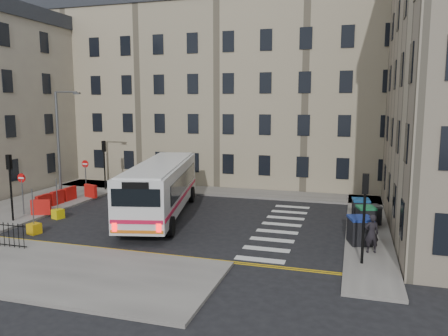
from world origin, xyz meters
The scene contains 22 objects.
ground centered at (0.00, 0.00, 0.00)m, with size 120.00×120.00×0.00m, color black.
pavement_north centered at (-6.00, 8.60, 0.07)m, with size 36.00×3.20×0.15m, color slate.
pavement_east centered at (9.00, 4.00, 0.07)m, with size 2.40×26.00×0.15m, color slate.
pavement_west centered at (-14.00, 1.00, 0.07)m, with size 6.00×22.00×0.15m, color slate.
pavement_sw centered at (-7.00, -10.00, 0.07)m, with size 20.00×6.00×0.15m, color slate.
terrace_north centered at (-7.00, 15.50, 8.62)m, with size 38.30×10.80×17.20m.
traffic_light_east centered at (8.60, -5.50, 2.87)m, with size 0.28×0.22×4.10m.
traffic_light_nw centered at (-12.00, 6.50, 2.87)m, with size 0.28×0.22×4.10m.
traffic_light_sw centered at (-12.00, -4.00, 2.87)m, with size 0.28×0.22×4.10m.
streetlamp centered at (-13.00, 2.00, 4.34)m, with size 0.50×0.22×8.14m.
no_entry_north centered at (-12.50, 4.50, 2.08)m, with size 0.60×0.08×3.00m.
no_entry_south centered at (-12.50, -2.50, 2.08)m, with size 0.60×0.08×3.00m.
roadworks_barriers centered at (-11.84, 0.50, 0.65)m, with size 1.66×6.26×1.00m.
bus centered at (-3.90, 0.19, 1.99)m, with size 5.73×12.98×3.45m.
wheelie_bin_a centered at (8.52, -2.56, 0.86)m, with size 1.40×1.51×1.40m.
wheelie_bin_b centered at (8.67, -1.68, 0.74)m, with size 1.17×1.26×1.17m.
wheelie_bin_c centered at (8.87, 0.70, 0.77)m, with size 1.22×1.33×1.23m.
wheelie_bin_d centered at (9.25, 1.64, 0.72)m, with size 1.15×1.24×1.13m.
wheelie_bin_e centered at (8.61, 2.47, 0.80)m, with size 1.15×1.28×1.29m.
pedestrian centered at (9.04, -3.85, 1.10)m, with size 0.69×0.45×1.89m, color black.
bollard_yellow centered at (-10.00, -2.32, 0.30)m, with size 0.60×0.60×0.60m, color yellow.
bollard_chevron centered at (-9.11, -5.57, 0.30)m, with size 0.60×0.60×0.60m, color #D59C0C.
Camera 1 is at (8.04, -25.39, 7.27)m, focal length 35.00 mm.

